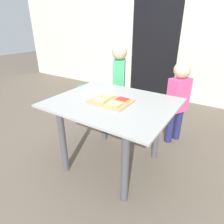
{
  "coord_description": "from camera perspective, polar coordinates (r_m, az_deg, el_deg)",
  "views": [
    {
      "loc": [
        0.88,
        -1.36,
        1.36
      ],
      "look_at": [
        -0.0,
        0.0,
        0.59
      ],
      "focal_mm": 30.85,
      "sensor_mm": 36.0,
      "label": 1
    }
  ],
  "objects": [
    {
      "name": "ground_plane",
      "position": [
        2.11,
        0.03,
        -14.77
      ],
      "size": [
        16.0,
        16.0,
        0.0
      ],
      "primitive_type": "plane",
      "color": "#675A4D"
    },
    {
      "name": "house_wall_back",
      "position": [
        3.77,
        21.19,
        22.66
      ],
      "size": [
        8.0,
        0.2,
        2.58
      ],
      "primitive_type": "cube",
      "color": "beige",
      "rests_on": "ground"
    },
    {
      "name": "house_door",
      "position": [
        3.84,
        12.44,
        19.31
      ],
      "size": [
        0.9,
        0.02,
        2.0
      ],
      "primitive_type": "cube",
      "color": "black",
      "rests_on": "ground"
    },
    {
      "name": "dining_table",
      "position": [
        1.8,
        0.04,
        -0.84
      ],
      "size": [
        1.1,
        0.89,
        0.7
      ],
      "color": "#A4A5A3",
      "rests_on": "ground"
    },
    {
      "name": "cutting_board",
      "position": [
        1.73,
        -0.46,
        3.13
      ],
      "size": [
        0.35,
        0.28,
        0.02
      ],
      "primitive_type": "cube",
      "color": "tan",
      "rests_on": "dining_table"
    },
    {
      "name": "pizza_slice_near_left",
      "position": [
        1.72,
        -3.43,
        3.53
      ],
      "size": [
        0.12,
        0.1,
        0.02
      ],
      "color": "#E29D55",
      "rests_on": "cutting_board"
    },
    {
      "name": "pizza_slice_far_right",
      "position": [
        1.73,
        3.09,
        3.65
      ],
      "size": [
        0.12,
        0.1,
        0.02
      ],
      "color": "#E29D55",
      "rests_on": "cutting_board"
    },
    {
      "name": "pizza_slice_far_left",
      "position": [
        1.82,
        -1.27,
        4.82
      ],
      "size": [
        0.13,
        0.11,
        0.02
      ],
      "color": "#E29D55",
      "rests_on": "cutting_board"
    },
    {
      "name": "pizza_slice_near_right",
      "position": [
        1.63,
        0.56,
        2.35
      ],
      "size": [
        0.12,
        0.11,
        0.02
      ],
      "color": "#E29D55",
      "rests_on": "cutting_board"
    },
    {
      "name": "plate_white_left",
      "position": [
        1.95,
        -5.17,
        5.58
      ],
      "size": [
        0.21,
        0.21,
        0.01
      ],
      "primitive_type": "cylinder",
      "color": "white",
      "rests_on": "dining_table"
    },
    {
      "name": "child_left",
      "position": [
        2.52,
        2.13,
        9.0
      ],
      "size": [
        0.23,
        0.28,
        1.12
      ],
      "color": "navy",
      "rests_on": "ground"
    },
    {
      "name": "child_right",
      "position": [
        2.34,
        18.98,
        4.07
      ],
      "size": [
        0.23,
        0.28,
        0.98
      ],
      "color": "navy",
      "rests_on": "ground"
    },
    {
      "name": "garden_hose_coil",
      "position": [
        4.43,
        -7.84,
        7.32
      ],
      "size": [
        0.39,
        0.39,
        0.03
      ],
      "primitive_type": "cylinder",
      "color": "#1C9F6E",
      "rests_on": "ground"
    }
  ]
}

